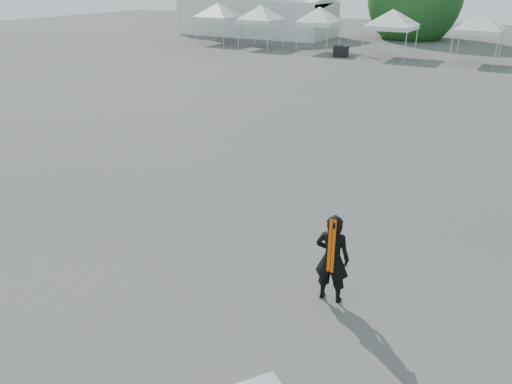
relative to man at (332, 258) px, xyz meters
The scene contains 9 objects.
ground 3.06m from the man, 113.84° to the left, with size 120.00×120.00×0.00m, color #474442.
marquee 44.26m from the man, 121.60° to the left, with size 15.00×6.25×4.23m.
tent_a 38.79m from the man, 126.84° to the left, with size 4.44×4.44×3.88m.
tent_b 35.38m from the man, 121.47° to the left, with size 4.13×4.13×3.88m.
tent_c 33.33m from the man, 113.81° to the left, with size 3.92×3.92×3.88m.
tent_d 31.21m from the man, 104.22° to the left, with size 4.58×4.58×3.88m.
tent_e 30.37m from the man, 93.35° to the left, with size 4.18×4.18×3.88m.
man is the anchor object (origin of this frame).
crate_west 30.37m from the man, 110.66° to the left, with size 1.02×0.80×0.80m, color black.
Camera 1 is at (3.85, -10.06, 5.54)m, focal length 35.00 mm.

